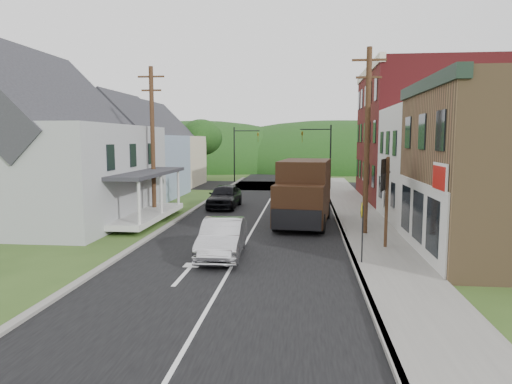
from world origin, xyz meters
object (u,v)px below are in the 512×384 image
(silver_sedan, at_px, (222,238))
(dark_sedan, at_px, (225,196))
(warning_sign, at_px, (362,224))
(delivery_van, at_px, (304,192))
(route_sign_cluster, at_px, (386,189))

(silver_sedan, relative_size, dark_sedan, 0.96)
(dark_sedan, height_order, warning_sign, warning_sign)
(delivery_van, height_order, route_sign_cluster, route_sign_cluster)
(silver_sedan, xyz_separation_m, warning_sign, (5.38, -0.82, 0.86))
(dark_sedan, bearing_deg, warning_sign, -60.06)
(route_sign_cluster, distance_m, warning_sign, 3.10)
(silver_sedan, bearing_deg, route_sign_cluster, 12.66)
(dark_sedan, relative_size, route_sign_cluster, 1.24)
(route_sign_cluster, bearing_deg, silver_sedan, -146.20)
(delivery_van, relative_size, warning_sign, 2.89)
(silver_sedan, relative_size, warning_sign, 1.99)
(delivery_van, bearing_deg, route_sign_cluster, -51.70)
(silver_sedan, distance_m, warning_sign, 5.51)
(warning_sign, bearing_deg, delivery_van, 118.29)
(dark_sedan, xyz_separation_m, delivery_van, (5.42, -5.65, 0.99))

